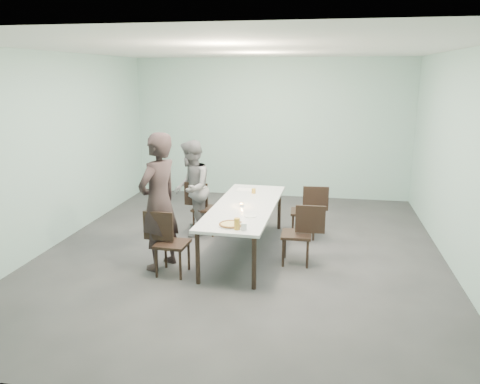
% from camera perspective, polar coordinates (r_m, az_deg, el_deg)
% --- Properties ---
extents(ground, '(7.00, 7.00, 0.00)m').
position_cam_1_polar(ground, '(7.27, 0.30, -7.25)').
color(ground, '#333335').
rests_on(ground, ground).
extents(room_shell, '(6.02, 7.02, 3.01)m').
position_cam_1_polar(room_shell, '(6.80, 0.33, 8.84)').
color(room_shell, '#9AC2B9').
rests_on(room_shell, ground).
extents(table, '(0.98, 2.63, 0.75)m').
position_cam_1_polar(table, '(7.03, 0.58, -2.05)').
color(table, white).
rests_on(table, ground).
extents(chair_near_left, '(0.62, 0.44, 0.87)m').
position_cam_1_polar(chair_near_left, '(6.43, -8.96, -5.62)').
color(chair_near_left, black).
rests_on(chair_near_left, ground).
extents(chair_far_left, '(0.64, 0.47, 0.87)m').
position_cam_1_polar(chair_far_left, '(8.00, -4.63, -1.50)').
color(chair_far_left, black).
rests_on(chair_far_left, ground).
extents(chair_near_right, '(0.61, 0.43, 0.87)m').
position_cam_1_polar(chair_near_right, '(6.73, 7.57, -4.64)').
color(chair_near_right, black).
rests_on(chair_near_right, ground).
extents(chair_far_right, '(0.62, 0.44, 0.87)m').
position_cam_1_polar(chair_far_right, '(7.83, 8.36, -1.95)').
color(chair_far_right, black).
rests_on(chair_far_right, ground).
extents(diner_near, '(0.68, 0.82, 1.91)m').
position_cam_1_polar(diner_near, '(6.51, -9.88, -1.18)').
color(diner_near, black).
rests_on(diner_near, ground).
extents(diner_far, '(0.74, 0.88, 1.61)m').
position_cam_1_polar(diner_far, '(7.85, -5.95, 0.46)').
color(diner_far, slate).
rests_on(diner_far, ground).
extents(pizza, '(0.34, 0.34, 0.04)m').
position_cam_1_polar(pizza, '(6.07, -1.10, -3.98)').
color(pizza, white).
rests_on(pizza, table).
extents(side_plate, '(0.18, 0.18, 0.01)m').
position_cam_1_polar(side_plate, '(6.47, 1.25, -2.93)').
color(side_plate, white).
rests_on(side_plate, table).
extents(beer_glass, '(0.08, 0.08, 0.15)m').
position_cam_1_polar(beer_glass, '(5.91, -0.37, -3.92)').
color(beer_glass, gold).
rests_on(beer_glass, table).
extents(water_tumbler, '(0.08, 0.08, 0.09)m').
position_cam_1_polar(water_tumbler, '(5.90, 0.48, -4.24)').
color(water_tumbler, silver).
rests_on(water_tumbler, table).
extents(tealight, '(0.06, 0.06, 0.05)m').
position_cam_1_polar(tealight, '(6.94, 0.20, -1.60)').
color(tealight, silver).
rests_on(tealight, table).
extents(amber_tumbler, '(0.07, 0.07, 0.08)m').
position_cam_1_polar(amber_tumbler, '(7.69, 1.67, 0.13)').
color(amber_tumbler, gold).
rests_on(amber_tumbler, table).
extents(menu, '(0.31, 0.23, 0.01)m').
position_cam_1_polar(menu, '(7.93, 0.68, 0.30)').
color(menu, silver).
rests_on(menu, table).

